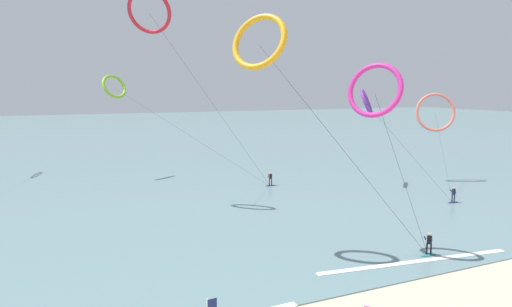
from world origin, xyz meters
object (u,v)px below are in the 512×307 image
kite_crimson (149,12)px  kite_magenta (375,90)px  surfer_navy (453,196)px  kite_coral (435,112)px  kite_lime (114,87)px  kite_amber (259,42)px  surfer_charcoal (270,180)px  kite_violet (367,102)px  surfer_teal (429,245)px

kite_crimson → kite_magenta: 23.47m
surfer_navy → kite_crimson: (-29.53, 10.35, 18.58)m
kite_coral → kite_magenta: (-23.41, -17.45, 2.89)m
kite_lime → kite_crimson: 18.12m
kite_amber → kite_magenta: kite_amber is taller
kite_coral → kite_magenta: size_ratio=0.83×
surfer_charcoal → kite_violet: bearing=-172.2°
surfer_charcoal → kite_violet: (10.97, -4.21, 9.65)m
kite_coral → kite_violet: bearing=-161.6°
kite_magenta → kite_crimson: bearing=-177.8°
surfer_teal → surfer_charcoal: (-1.28, 24.90, 0.00)m
kite_coral → kite_magenta: bearing=-116.8°
kite_amber → kite_coral: 34.93m
kite_coral → kite_crimson: bearing=-155.4°
kite_amber → kite_violet: bearing=90.3°
surfer_charcoal → kite_amber: kite_amber is taller
kite_lime → kite_crimson: kite_crimson is taller
kite_amber → kite_magenta: 8.64m
kite_crimson → kite_magenta: (12.19, -18.64, -7.40)m
kite_amber → kite_magenta: (7.61, -2.57, -3.20)m
kite_amber → kite_coral: bearing=78.4°
kite_lime → surfer_teal: bearing=-93.9°
kite_crimson → kite_coral: 37.08m
kite_magenta → kite_amber: bearing=-139.7°
kite_crimson → surfer_charcoal: bearing=-131.4°
surfer_charcoal → kite_amber: (-10.28, -20.48, 14.37)m
kite_violet → surfer_teal: bearing=-161.5°
surfer_navy → kite_magenta: size_ratio=0.12×
surfer_teal → kite_coral: kite_coral is taller
kite_amber → kite_magenta: bearing=34.1°
kite_amber → kite_coral: (31.01, 14.87, -6.09)m
surfer_navy → kite_amber: 29.35m
kite_crimson → kite_coral: (35.60, -1.20, -10.30)m
surfer_navy → kite_amber: bearing=-78.8°
surfer_teal → surfer_navy: 16.79m
surfer_navy → kite_amber: size_ratio=0.10×
surfer_charcoal → surfer_teal: bearing=121.7°
surfer_charcoal → kite_magenta: size_ratio=0.12×
kite_amber → kite_coral: size_ratio=1.48×
surfer_teal → kite_violet: bearing=121.2°
kite_violet → kite_coral: size_ratio=1.07×
surfer_charcoal → surfer_navy: (14.67, -14.76, 0.00)m
kite_coral → kite_lime: bearing=-178.6°
kite_lime → kite_amber: 33.45m
kite_magenta → surfer_teal: bearing=34.0°
surfer_navy → surfer_charcoal: bearing=-136.9°
surfer_teal → kite_coral: (19.45, 19.30, 8.28)m
kite_amber → surfer_teal: bearing=31.9°
surfer_navy → kite_lime: size_ratio=0.09×
surfer_teal → kite_violet: (9.68, 20.69, 9.65)m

